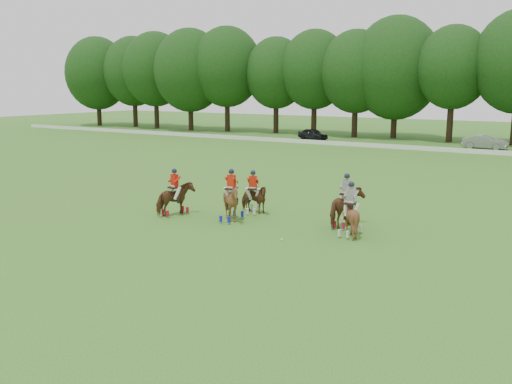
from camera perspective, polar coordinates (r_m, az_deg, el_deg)
The scene contains 11 objects.
ground at distance 24.60m, azimuth -8.46°, elevation -4.37°, with size 180.00×180.00×0.00m, color #32621C.
tree_line at distance 67.83m, azimuth 19.39°, elevation 11.66°, with size 117.98×14.32×14.75m.
boundary_rail at distance 58.45m, azimuth 16.45°, elevation 4.21°, with size 120.00×0.10×0.44m, color white.
car_left at distance 67.73m, azimuth 5.72°, elevation 5.79°, with size 1.56×3.87×1.32m, color black.
car_mid at distance 61.72m, azimuth 21.93°, elevation 4.65°, with size 1.49×4.28×1.41m, color gray.
polo_red_a at distance 28.23m, azimuth -8.11°, elevation -0.66°, with size 1.32×2.08×2.33m.
polo_red_b at distance 28.41m, azimuth -0.30°, elevation -0.64°, with size 1.78×1.65×2.18m.
polo_red_c at distance 26.81m, azimuth -2.46°, elevation -1.00°, with size 1.59×1.76×2.48m.
polo_stripe_a at distance 25.99m, azimuth 9.00°, elevation -1.53°, with size 1.31×2.14×2.45m.
polo_stripe_b at distance 24.52m, azimuth 9.42°, elevation -2.42°, with size 1.42×1.57×2.34m.
polo_ball at distance 23.63m, azimuth 2.60°, elevation -4.78°, with size 0.09×0.09×0.09m, color white.
Camera 1 is at (15.51, -18.02, 6.32)m, focal length 40.00 mm.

